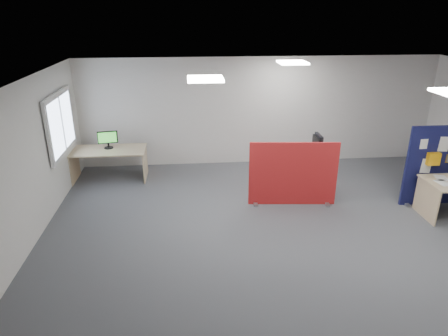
{
  "coord_description": "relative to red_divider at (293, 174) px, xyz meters",
  "views": [
    {
      "loc": [
        -1.8,
        -6.25,
        3.77
      ],
      "look_at": [
        -1.17,
        0.62,
        1.0
      ],
      "focal_mm": 32.0,
      "sensor_mm": 36.0,
      "label": 1
    }
  ],
  "objects": [
    {
      "name": "ceiling",
      "position": [
        -0.26,
        -1.0,
        2.04
      ],
      "size": [
        9.0,
        7.0,
        0.02
      ],
      "primitive_type": "cube",
      "color": "white",
      "rests_on": "wall_back"
    },
    {
      "name": "wall_left",
      "position": [
        -4.76,
        -1.0,
        0.69
      ],
      "size": [
        0.02,
        7.0,
        2.7
      ],
      "primitive_type": "cube",
      "color": "silver",
      "rests_on": "floor"
    },
    {
      "name": "monitor_second",
      "position": [
        -3.94,
        1.79,
        0.3
      ],
      "size": [
        0.45,
        0.2,
        0.41
      ],
      "rotation": [
        0.0,
        0.0,
        0.19
      ],
      "color": "black",
      "rests_on": "second_desk"
    },
    {
      "name": "wall_back",
      "position": [
        -0.26,
        2.5,
        0.69
      ],
      "size": [
        9.0,
        0.02,
        2.7
      ],
      "primitive_type": "cube",
      "color": "silver",
      "rests_on": "floor"
    },
    {
      "name": "second_desk",
      "position": [
        -3.94,
        1.72,
        -0.1
      ],
      "size": [
        1.69,
        0.85,
        0.73
      ],
      "color": "#DDBA8D",
      "rests_on": "floor"
    },
    {
      "name": "ceiling_lights",
      "position": [
        0.08,
        -0.33,
        2.01
      ],
      "size": [
        4.1,
        4.1,
        0.04
      ],
      "color": "white",
      "rests_on": "ceiling"
    },
    {
      "name": "floor",
      "position": [
        -0.26,
        -1.0,
        -0.66
      ],
      "size": [
        9.0,
        9.0,
        0.0
      ],
      "primitive_type": "plane",
      "color": "#4E5055",
      "rests_on": "ground"
    },
    {
      "name": "wall_front",
      "position": [
        -0.26,
        -4.5,
        0.69
      ],
      "size": [
        9.0,
        0.02,
        2.7
      ],
      "primitive_type": "cube",
      "color": "silver",
      "rests_on": "floor"
    },
    {
      "name": "red_divider",
      "position": [
        0.0,
        0.0,
        0.0
      ],
      "size": [
        1.78,
        0.3,
        1.34
      ],
      "rotation": [
        0.0,
        0.0,
        -0.09
      ],
      "color": "#B01E16",
      "rests_on": "floor"
    },
    {
      "name": "office_chair",
      "position": [
        0.59,
        0.83,
        0.03
      ],
      "size": [
        0.76,
        0.8,
        1.2
      ],
      "rotation": [
        0.0,
        0.0,
        -0.01
      ],
      "color": "black",
      "rests_on": "floor"
    },
    {
      "name": "window",
      "position": [
        -4.69,
        1.0,
        0.89
      ],
      "size": [
        0.06,
        1.7,
        1.3
      ],
      "color": "white",
      "rests_on": "wall_left"
    }
  ]
}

